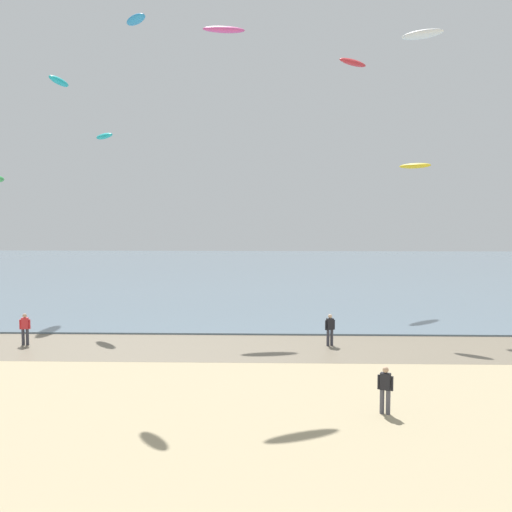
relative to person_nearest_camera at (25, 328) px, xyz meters
name	(u,v)px	position (x,y,z in m)	size (l,w,h in m)	color
wet_sand_strip	(240,347)	(11.60, -0.27, -0.91)	(120.00, 6.29, 0.01)	#7A6D59
sea	(258,272)	(11.60, 37.88, -0.87)	(160.00, 70.00, 0.10)	slate
person_nearest_camera	(25,328)	(0.00, 0.00, 0.00)	(0.56, 0.29, 1.71)	#383842
person_mid_beach	(330,329)	(16.38, 0.31, 0.00)	(0.54, 0.33, 1.71)	#383842
person_left_flank	(385,389)	(17.33, -10.36, 0.00)	(0.53, 0.35, 1.71)	#4C4C56
kite_aloft_0	(422,34)	(23.52, 10.94, 18.35)	(2.98, 0.96, 0.48)	white
kite_aloft_1	(136,20)	(6.92, -2.95, 15.17)	(1.80, 0.58, 0.29)	#2384D1
kite_aloft_3	(415,166)	(21.67, 4.35, 8.93)	(1.98, 0.63, 0.32)	yellow
kite_aloft_4	(353,63)	(19.80, 18.62, 18.35)	(3.18, 1.02, 0.51)	red
kite_aloft_7	(104,136)	(2.33, 7.67, 11.13)	(2.22, 0.71, 0.36)	#19B2B7
kite_aloft_9	(59,81)	(-2.79, 13.90, 15.99)	(3.15, 1.01, 0.50)	#19B2B7
kite_aloft_12	(224,30)	(9.91, 10.69, 18.72)	(2.92, 0.93, 0.47)	#E54C99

